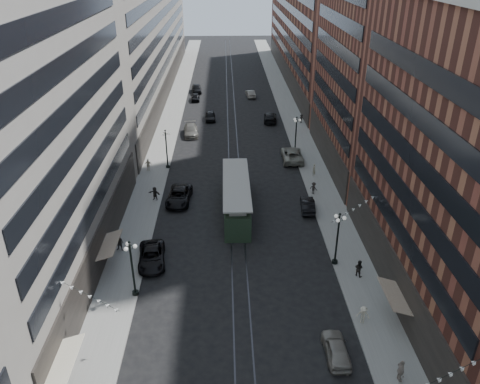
{
  "coord_description": "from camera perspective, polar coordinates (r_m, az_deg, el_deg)",
  "views": [
    {
      "loc": [
        -1.1,
        -4.56,
        26.85
      ],
      "look_at": [
        0.27,
        37.81,
        5.0
      ],
      "focal_mm": 35.0,
      "sensor_mm": 36.0,
      "label": 1
    }
  ],
  "objects": [
    {
      "name": "ground",
      "position": [
        69.93,
        -0.81,
        4.68
      ],
      "size": [
        220.0,
        220.0,
        0.0
      ],
      "primitive_type": "plane",
      "color": "black",
      "rests_on": "ground"
    },
    {
      "name": "sidewalk_west",
      "position": [
        79.84,
        -8.94,
        7.33
      ],
      "size": [
        4.0,
        180.0,
        0.15
      ],
      "primitive_type": "cube",
      "color": "gray",
      "rests_on": "ground"
    },
    {
      "name": "sidewalk_east",
      "position": [
        80.14,
        7.0,
        7.54
      ],
      "size": [
        4.0,
        180.0,
        0.15
      ],
      "primitive_type": "cube",
      "color": "gray",
      "rests_on": "ground"
    },
    {
      "name": "rail_west",
      "position": [
        79.25,
        -1.47,
        7.46
      ],
      "size": [
        0.12,
        180.0,
        0.02
      ],
      "primitive_type": "cube",
      "color": "#2D2D33",
      "rests_on": "ground"
    },
    {
      "name": "rail_east",
      "position": [
        79.26,
        -0.45,
        7.47
      ],
      "size": [
        0.12,
        180.0,
        0.02
      ],
      "primitive_type": "cube",
      "color": "#2D2D33",
      "rests_on": "ground"
    },
    {
      "name": "building_west_mid",
      "position": [
        42.76,
        -23.79,
        7.44
      ],
      "size": [
        8.0,
        36.0,
        28.0
      ],
      "primitive_type": "cube",
      "color": "gray",
      "rests_on": "ground"
    },
    {
      "name": "building_west_far",
      "position": [
        102.75,
        -11.37,
        19.03
      ],
      "size": [
        8.0,
        90.0,
        26.0
      ],
      "primitive_type": "cube",
      "color": "gray",
      "rests_on": "ground"
    },
    {
      "name": "building_east_mid",
      "position": [
        40.11,
        25.18,
        2.83
      ],
      "size": [
        8.0,
        30.0,
        24.0
      ],
      "primitive_type": "cube",
      "color": "brown",
      "rests_on": "ground"
    },
    {
      "name": "building_east_tower",
      "position": [
        63.48,
        15.8,
        21.05
      ],
      "size": [
        8.0,
        26.0,
        42.0
      ],
      "primitive_type": "cube",
      "color": "brown",
      "rests_on": "ground"
    },
    {
      "name": "building_east_far",
      "position": [
        112.03,
        7.91,
        19.41
      ],
      "size": [
        8.0,
        72.0,
        24.0
      ],
      "primitive_type": "cube",
      "color": "brown",
      "rests_on": "ground"
    },
    {
      "name": "lamppost_sw_far",
      "position": [
        41.11,
        -13.01,
        -8.85
      ],
      "size": [
        1.03,
        1.14,
        5.52
      ],
      "color": "black",
      "rests_on": "sidewalk_west"
    },
    {
      "name": "lamppost_sw_mid",
      "position": [
        64.63,
        -8.96,
        5.36
      ],
      "size": [
        1.03,
        1.14,
        5.52
      ],
      "color": "black",
      "rests_on": "sidewalk_west"
    },
    {
      "name": "lamppost_se_far",
      "position": [
        44.8,
        11.79,
        -5.41
      ],
      "size": [
        1.03,
        1.14,
        5.52
      ],
      "color": "black",
      "rests_on": "sidewalk_east"
    },
    {
      "name": "lamppost_se_mid",
      "position": [
        69.56,
        6.83,
        7.1
      ],
      "size": [
        1.03,
        1.14,
        5.52
      ],
      "color": "black",
      "rests_on": "sidewalk_east"
    },
    {
      "name": "streetcar",
      "position": [
        53.48,
        -0.45,
        -0.75
      ],
      "size": [
        3.0,
        13.56,
        3.75
      ],
      "color": "#213423",
      "rests_on": "ground"
    },
    {
      "name": "car_2",
      "position": [
        46.17,
        -10.71,
        -7.72
      ],
      "size": [
        3.05,
        5.59,
        1.49
      ],
      "primitive_type": "imported",
      "rotation": [
        0.0,
        0.0,
        0.11
      ],
      "color": "black",
      "rests_on": "ground"
    },
    {
      "name": "car_4",
      "position": [
        37.14,
        11.65,
        -18.21
      ],
      "size": [
        1.68,
        4.16,
        1.42
      ],
      "primitive_type": "imported",
      "rotation": [
        0.0,
        0.0,
        3.14
      ],
      "color": "gray",
      "rests_on": "ground"
    },
    {
      "name": "pedestrian_2",
      "position": [
        48.31,
        -14.47,
        -6.05
      ],
      "size": [
        0.92,
        0.64,
        1.73
      ],
      "primitive_type": "imported",
      "rotation": [
        0.0,
        0.0,
        -0.22
      ],
      "color": "black",
      "rests_on": "sidewalk_west"
    },
    {
      "name": "pedestrian_4",
      "position": [
        36.31,
        19.01,
        -19.92
      ],
      "size": [
        0.53,
        1.09,
        1.83
      ],
      "primitive_type": "imported",
      "rotation": [
        0.0,
        0.0,
        1.53
      ],
      "color": "#9E9183",
      "rests_on": "sidewalk_east"
    },
    {
      "name": "car_7",
      "position": [
        56.42,
        -7.44,
        -0.48
      ],
      "size": [
        3.1,
        5.96,
        1.6
      ],
      "primitive_type": "imported",
      "rotation": [
        0.0,
        0.0,
        -0.08
      ],
      "color": "black",
      "rests_on": "ground"
    },
    {
      "name": "car_8",
      "position": [
        77.58,
        -6.01,
        7.49
      ],
      "size": [
        2.78,
        5.71,
        1.6
      ],
      "primitive_type": "imported",
      "rotation": [
        0.0,
        0.0,
        0.1
      ],
      "color": "#636058",
      "rests_on": "ground"
    },
    {
      "name": "car_9",
      "position": [
        96.62,
        -5.46,
        11.44
      ],
      "size": [
        1.8,
        4.15,
        1.39
      ],
      "primitive_type": "imported",
      "rotation": [
        0.0,
        0.0,
        0.04
      ],
      "color": "black",
      "rests_on": "ground"
    },
    {
      "name": "car_10",
      "position": [
        54.74,
        8.25,
        -1.58
      ],
      "size": [
        1.82,
        4.33,
        1.39
      ],
      "primitive_type": "imported",
      "rotation": [
        0.0,
        0.0,
        3.06
      ],
      "color": "black",
      "rests_on": "ground"
    },
    {
      "name": "car_11",
      "position": [
        67.78,
        6.37,
        4.55
      ],
      "size": [
        2.99,
        6.28,
        1.73
      ],
      "primitive_type": "imported",
      "rotation": [
        0.0,
        0.0,
        3.12
      ],
      "color": "gray",
      "rests_on": "ground"
    },
    {
      "name": "car_12",
      "position": [
        83.83,
        3.69,
        9.1
      ],
      "size": [
        2.67,
        5.62,
        1.58
      ],
      "primitive_type": "imported",
      "rotation": [
        0.0,
        0.0,
        3.06
      ],
      "color": "black",
      "rests_on": "ground"
    },
    {
      "name": "car_13",
      "position": [
        84.52,
        -3.65,
        9.22
      ],
      "size": [
        1.97,
        4.46,
        1.49
      ],
      "primitive_type": "imported",
      "rotation": [
        0.0,
        0.0,
        0.05
      ],
      "color": "black",
      "rests_on": "ground"
    },
    {
      "name": "car_14",
      "position": [
        98.65,
        1.28,
        11.9
      ],
      "size": [
        2.02,
        4.54,
        1.45
      ],
      "primitive_type": "imported",
      "rotation": [
        0.0,
        0.0,
        3.25
      ],
      "color": "gray",
      "rests_on": "ground"
    },
    {
      "name": "pedestrian_5",
      "position": [
        57.06,
        -10.35,
        -0.17
      ],
      "size": [
        1.61,
        1.01,
        1.68
      ],
      "primitive_type": "imported",
      "rotation": [
        0.0,
        0.0,
        -0.4
      ],
      "color": "black",
      "rests_on": "sidewalk_west"
    },
    {
      "name": "pedestrian_6",
      "position": [
        64.87,
        -11.11,
        3.27
      ],
      "size": [
        1.03,
        0.48,
        1.74
      ],
      "primitive_type": "imported",
      "rotation": [
        0.0,
        0.0,
        3.16
      ],
      "color": "beige",
      "rests_on": "sidewalk_west"
    },
    {
      "name": "pedestrian_7",
      "position": [
        44.8,
        14.28,
        -8.99
      ],
      "size": [
        0.9,
        0.89,
        1.68
      ],
      "primitive_type": "imported",
      "rotation": [
        0.0,
        0.0,
        2.37
      ],
      "color": "black",
      "rests_on": "sidewalk_east"
    },
    {
      "name": "pedestrian_8",
      "position": [
        63.09,
        9.0,
        2.71
      ],
      "size": [
        0.71,
        0.71,
        1.67
      ],
      "primitive_type": "imported",
      "rotation": [
        0.0,
        0.0,
        3.92
      ],
      "color": "#A49F88",
      "rests_on": "sidewalk_east"
    },
    {
      "name": "pedestrian_9",
      "position": [
        83.12,
        7.5,
        8.85
      ],
      "size": [
        1.07,
        0.68,
        1.54
      ],
      "primitive_type": "imported",
      "rotation": [
        0.0,
        0.0,
        0.29
      ],
      "color": "black",
      "rests_on": "sidewalk_east"
    },
    {
      "name": "car_extra_0",
      "position": [
        102.47,
        -5.32,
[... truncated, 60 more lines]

